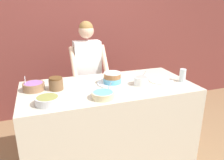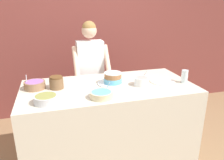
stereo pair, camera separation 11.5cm
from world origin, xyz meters
The scene contains 11 objects.
wall_back centered at (0.00, 1.87, 1.30)m, with size 10.00×0.05×2.60m.
counter centered at (0.00, 0.43, 0.47)m, with size 1.77×0.86×0.94m.
person_baker centered at (-0.07, 1.07, 0.95)m, with size 0.45×0.42×1.55m.
cake centered at (0.06, 0.48, 0.99)m, with size 0.32×0.32×0.12m.
frosting_bowl_pink centered at (0.33, 0.35, 0.98)m, with size 0.15×0.15×0.14m.
frosting_bowl_purple centered at (-0.73, 0.55, 0.98)m, with size 0.21×0.21×0.15m.
frosting_bowl_blue centered at (-0.14, 0.15, 0.97)m, with size 0.21×0.21×0.14m.
frosting_bowl_olive centered at (-0.62, 0.17, 0.97)m, with size 0.21×0.21×0.07m.
drinking_glass centered at (0.80, 0.30, 1.01)m, with size 0.07×0.07×0.14m.
ceramic_plate centered at (0.59, 0.38, 0.94)m, with size 0.27×0.27×0.01m.
stoneware_jar centered at (-0.52, 0.50, 1.00)m, with size 0.14×0.14×0.13m.
Camera 2 is at (-0.54, -1.62, 1.73)m, focal length 35.00 mm.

